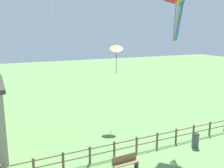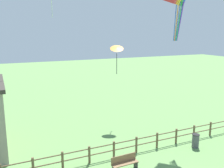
% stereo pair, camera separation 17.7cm
% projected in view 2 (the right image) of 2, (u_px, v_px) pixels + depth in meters
% --- Properties ---
extents(wooden_fence, '(17.81, 0.14, 1.06)m').
position_uv_depth(wooden_fence, '(125.00, 146.00, 15.72)').
color(wooden_fence, brown).
rests_on(wooden_fence, ground_plane).
extents(park_bench_near_fence, '(1.57, 0.45, 0.90)m').
position_uv_depth(park_bench_near_fence, '(125.00, 163.00, 13.93)').
color(park_bench_near_fence, brown).
rests_on(park_bench_near_fence, ground_plane).
extents(trash_bin, '(0.49, 0.49, 0.93)m').
position_uv_depth(trash_bin, '(196.00, 141.00, 16.77)').
color(trash_bin, '#4C4C51').
rests_on(trash_bin, ground_plane).
extents(kite_orange_delta, '(1.42, 1.38, 2.43)m').
position_uv_depth(kite_orange_delta, '(117.00, 49.00, 20.42)').
color(kite_orange_delta, orange).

